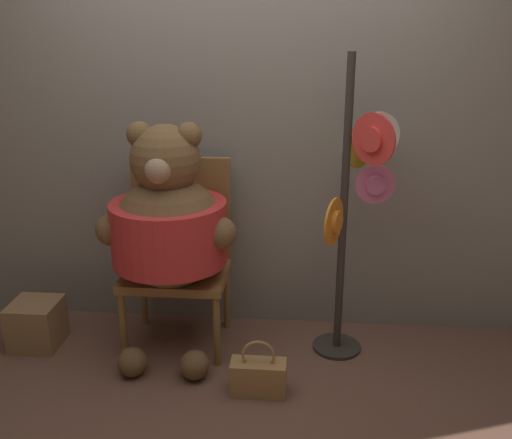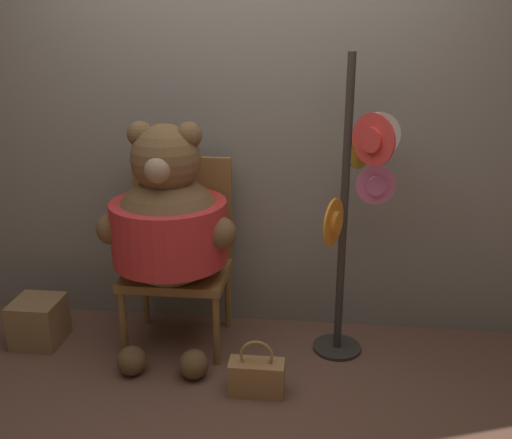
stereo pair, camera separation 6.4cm
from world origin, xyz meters
TOP-DOWN VIEW (x-y plane):
  - ground_plane at (0.00, 0.00)m, footprint 14.00×14.00m
  - wall_back at (0.00, 0.79)m, footprint 8.00×0.10m
  - chair at (-0.37, 0.51)m, footprint 0.59×0.48m
  - teddy_bear at (-0.37, 0.33)m, footprint 0.77×0.68m
  - hat_display_rack at (0.63, 0.41)m, footprint 0.42×0.45m
  - handbag_on_ground at (0.15, -0.04)m, footprint 0.29×0.13m
  - wooden_crate at (-1.20, 0.32)m, footprint 0.27×0.27m

SIDE VIEW (x-z plane):
  - ground_plane at x=0.00m, z-range 0.00..0.00m
  - handbag_on_ground at x=0.15m, z-range -0.05..0.25m
  - wooden_crate at x=-1.20m, z-range 0.00..0.27m
  - chair at x=-0.37m, z-range 0.03..1.12m
  - teddy_bear at x=-0.37m, z-range 0.11..1.45m
  - hat_display_rack at x=0.63m, z-range 0.05..1.74m
  - wall_back at x=0.00m, z-range 0.00..2.41m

